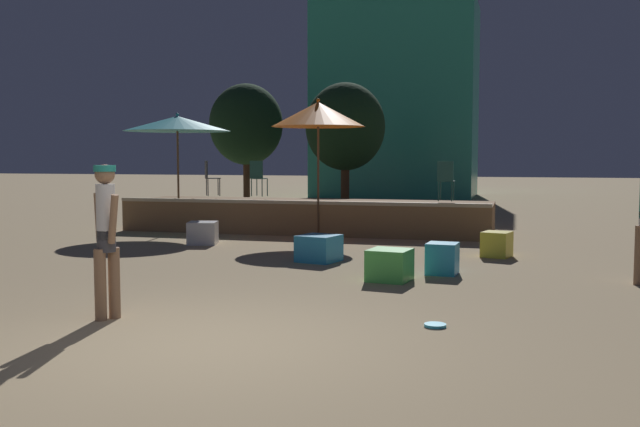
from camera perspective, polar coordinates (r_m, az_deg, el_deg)
ground_plane at (r=7.06m, az=-9.58°, el=-10.40°), size 120.00×120.00×0.00m
wooden_deck at (r=17.43m, az=-0.95°, el=-0.20°), size 8.84×2.36×0.82m
patio_umbrella_0 at (r=16.11m, az=-0.15°, el=7.93°), size 2.10×2.10×3.12m
patio_umbrella_1 at (r=17.72m, az=-11.34°, el=7.05°), size 2.58×2.58×2.88m
cube_seat_0 at (r=15.04m, az=-9.36°, el=-1.54°), size 0.71×0.71×0.47m
cube_seat_1 at (r=13.32m, az=13.95°, el=-2.41°), size 0.59×0.59×0.46m
cube_seat_2 at (r=10.52m, az=5.59°, el=-4.12°), size 0.66×0.66×0.46m
cube_seat_3 at (r=11.21m, az=9.76°, el=-3.57°), size 0.50×0.50×0.49m
cube_seat_4 at (r=12.38m, az=-0.09°, el=-2.80°), size 0.77×0.77×0.46m
person_1 at (r=8.25m, az=-16.74°, el=-1.46°), size 0.46×0.32×1.73m
bistro_chair_0 at (r=18.16m, az=-5.00°, el=3.10°), size 0.40×0.40×0.90m
bistro_chair_1 at (r=18.56m, az=-8.84°, el=3.09°), size 0.47×0.47×0.90m
bistro_chair_2 at (r=16.37m, az=10.02°, el=2.89°), size 0.40×0.40×0.90m
frisbee_disc at (r=7.80m, az=9.20°, el=-8.81°), size 0.24×0.24×0.03m
background_tree_0 at (r=23.30m, az=2.03°, el=6.93°), size 2.59×2.59×4.22m
background_tree_1 at (r=30.14m, az=-5.93°, el=7.09°), size 3.07×3.07×4.86m
distant_building at (r=33.36m, az=6.17°, el=8.93°), size 7.13×4.94×8.75m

